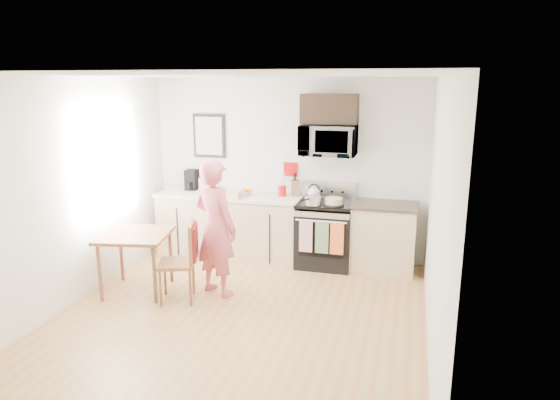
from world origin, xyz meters
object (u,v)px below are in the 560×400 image
(microwave, at_px, (328,140))
(dining_table, at_px, (135,240))
(cake, at_px, (334,202))
(range, at_px, (325,235))
(chair, at_px, (188,251))
(person, at_px, (215,228))

(microwave, distance_m, dining_table, 2.84)
(cake, bearing_deg, range, 130.83)
(microwave, distance_m, chair, 2.44)
(microwave, bearing_deg, cake, -62.70)
(microwave, bearing_deg, chair, -128.91)
(microwave, height_order, chair, microwave)
(range, relative_size, person, 0.70)
(range, height_order, chair, range)
(person, relative_size, dining_table, 2.06)
(cake, bearing_deg, microwave, 117.30)
(microwave, relative_size, dining_table, 0.94)
(microwave, relative_size, chair, 0.80)
(microwave, xyz_separation_m, dining_table, (-2.08, -1.60, -1.10))
(microwave, relative_size, person, 0.45)
(dining_table, bearing_deg, range, 35.65)
(microwave, bearing_deg, dining_table, -142.49)
(dining_table, bearing_deg, cake, 31.14)
(range, bearing_deg, cake, -49.17)
(person, relative_size, chair, 1.75)
(range, xyz_separation_m, cake, (0.13, -0.15, 0.53))
(microwave, height_order, person, microwave)
(person, xyz_separation_m, cake, (1.25, 1.13, 0.14))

